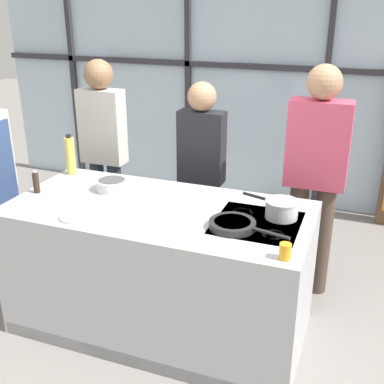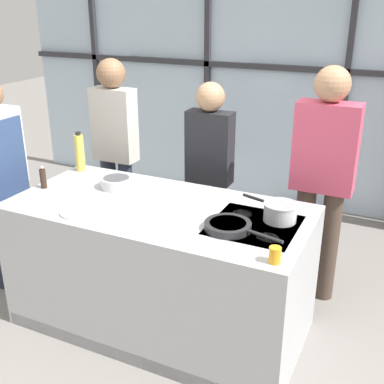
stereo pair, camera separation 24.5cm
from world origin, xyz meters
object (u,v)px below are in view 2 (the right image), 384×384
spectator_center_left (209,166)px  white_plate (78,212)px  chef (0,173)px  spectator_center_right (323,173)px  mixing_bowl (116,182)px  frying_pan (229,226)px  oil_bottle (80,152)px  pepper_grinder (43,178)px  juice_glass_near (275,255)px  saucepan (280,211)px  spectator_far_left (115,143)px

spectator_center_left → white_plate: size_ratio=7.08×
chef → spectator_center_right: (2.31, 0.88, 0.07)m
mixing_bowl → spectator_center_left: bearing=57.2°
white_plate → spectator_center_left: bearing=70.6°
chef → frying_pan: bearing=86.8°
oil_bottle → pepper_grinder: 0.43m
mixing_bowl → pepper_grinder: pepper_grinder is taller
chef → juice_glass_near: (2.31, -0.37, 0.02)m
chef → white_plate: size_ratio=7.33×
mixing_bowl → saucepan: bearing=-2.1°
saucepan → mixing_bowl: size_ratio=1.63×
oil_bottle → juice_glass_near: bearing=-22.3°
spectator_center_right → pepper_grinder: spectator_center_right is taller
frying_pan → pepper_grinder: (-1.47, 0.06, 0.05)m
spectator_center_left → frying_pan: bearing=119.2°
spectator_far_left → mixing_bowl: bearing=124.1°
saucepan → oil_bottle: 1.72m
frying_pan → white_plate: 0.98m
pepper_grinder → juice_glass_near: size_ratio=1.88×
pepper_grinder → saucepan: bearing=6.3°
saucepan → juice_glass_near: 0.52m
spectator_center_left → spectator_center_right: (0.91, 0.00, 0.08)m
chef → oil_bottle: 0.63m
spectator_far_left → juice_glass_near: bearing=145.6°
saucepan → mixing_bowl: saucepan is taller
saucepan → juice_glass_near: (0.12, -0.51, -0.02)m
oil_bottle → pepper_grinder: size_ratio=1.88×
oil_bottle → pepper_grinder: oil_bottle is taller
white_plate → oil_bottle: oil_bottle is taller
saucepan → spectator_far_left: bearing=156.7°
spectator_center_left → oil_bottle: 1.04m
chef → spectator_center_right: spectator_center_right is taller
white_plate → saucepan: bearing=20.2°
chef → pepper_grinder: chef is taller
spectator_center_left → chef: bearing=32.1°
white_plate → pepper_grinder: bearing=153.2°
chef → saucepan: chef is taller
spectator_center_right → saucepan: bearing=80.9°
chef → oil_bottle: chef is taller
spectator_far_left → white_plate: spectator_far_left is taller
spectator_center_left → pepper_grinder: bearing=45.1°
spectator_far_left → saucepan: spectator_far_left is taller
chef → frying_pan: 1.95m
oil_bottle → juice_glass_near: 1.97m
chef → white_plate: (0.98, -0.30, -0.02)m
chef → frying_pan: size_ratio=3.35×
chef → mixing_bowl: chef is taller
white_plate → juice_glass_near: bearing=-2.9°
frying_pan → saucepan: saucepan is taller
frying_pan → juice_glass_near: size_ratio=5.61×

